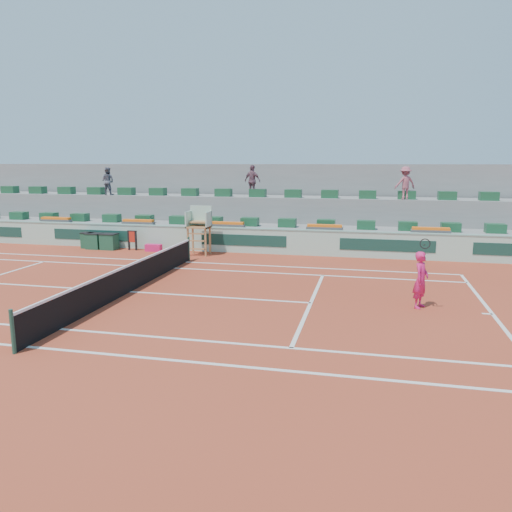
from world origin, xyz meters
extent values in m
plane|color=maroon|center=(0.00, 0.00, 0.00)|extent=(90.00, 90.00, 0.00)
cube|color=gray|center=(0.00, 10.70, 0.60)|extent=(36.00, 4.00, 1.20)
cube|color=gray|center=(0.00, 12.30, 1.30)|extent=(36.00, 2.40, 2.60)
cube|color=gray|center=(0.00, 13.90, 2.20)|extent=(36.00, 0.40, 4.40)
cube|color=#DB1C64|center=(-2.62, 7.79, 0.18)|extent=(0.82, 0.37, 0.37)
imported|color=#51525F|center=(-7.06, 11.46, 3.41)|extent=(0.84, 0.68, 1.62)
imported|color=#734C5A|center=(1.71, 11.62, 3.49)|extent=(1.12, 0.81, 1.77)
imported|color=#A5525F|center=(9.87, 11.46, 3.45)|extent=(1.26, 1.02, 1.70)
cube|color=silver|center=(11.88, 0.00, 0.01)|extent=(0.12, 10.97, 0.01)
cube|color=silver|center=(0.00, -5.49, 0.01)|extent=(23.77, 0.12, 0.01)
cube|color=silver|center=(0.00, 5.49, 0.01)|extent=(23.77, 0.12, 0.01)
cube|color=silver|center=(0.00, -4.12, 0.01)|extent=(23.77, 0.12, 0.01)
cube|color=silver|center=(0.00, 4.12, 0.01)|extent=(23.77, 0.12, 0.01)
cube|color=silver|center=(6.40, 0.00, 0.01)|extent=(0.12, 8.23, 0.01)
cube|color=silver|center=(0.00, 0.00, 0.01)|extent=(12.80, 0.12, 0.01)
cube|color=silver|center=(11.73, 0.00, 0.01)|extent=(0.30, 0.12, 0.01)
cube|color=black|center=(0.00, 0.00, 0.46)|extent=(0.03, 11.87, 0.92)
cube|color=white|center=(0.00, 0.00, 0.95)|extent=(0.06, 11.87, 0.07)
cylinder|color=#1E4735|center=(0.00, -5.94, 0.55)|extent=(0.10, 0.10, 1.10)
cylinder|color=#1E4735|center=(0.00, 5.94, 0.55)|extent=(0.10, 0.10, 1.10)
cube|color=#A4CFB7|center=(0.00, 8.50, 0.60)|extent=(36.00, 0.30, 1.20)
cube|color=gray|center=(0.00, 8.50, 1.23)|extent=(36.00, 0.34, 0.06)
cube|color=#163C31|center=(-6.50, 8.34, 0.65)|extent=(4.40, 0.02, 0.56)
cube|color=#163C31|center=(2.00, 8.34, 0.65)|extent=(4.40, 0.02, 0.56)
cube|color=#163C31|center=(9.00, 8.34, 0.65)|extent=(4.40, 0.02, 0.56)
cube|color=#A16D3D|center=(-0.45, 7.05, 0.68)|extent=(0.08, 0.08, 1.35)
cube|color=#A16D3D|center=(0.45, 7.05, 0.68)|extent=(0.08, 0.08, 1.35)
cube|color=#A16D3D|center=(-0.45, 7.75, 0.68)|extent=(0.08, 0.08, 1.35)
cube|color=#A16D3D|center=(0.45, 7.75, 0.68)|extent=(0.08, 0.08, 1.35)
cube|color=#A16D3D|center=(0.00, 7.40, 1.39)|extent=(1.10, 0.90, 0.08)
cube|color=#A4CFB7|center=(0.00, 7.78, 1.90)|extent=(1.10, 0.08, 1.00)
cube|color=#A4CFB7|center=(-0.52, 7.40, 1.75)|extent=(0.06, 0.90, 0.80)
cube|color=#A4CFB7|center=(0.52, 7.40, 1.75)|extent=(0.06, 0.90, 0.80)
cube|color=#A16D3D|center=(0.00, 7.50, 1.63)|extent=(0.80, 0.60, 0.08)
cube|color=#A16D3D|center=(0.00, 7.05, 0.35)|extent=(0.90, 0.08, 0.06)
cube|color=#A16D3D|center=(0.00, 7.05, 0.75)|extent=(0.90, 0.08, 0.06)
cube|color=#A16D3D|center=(0.00, 7.05, 1.10)|extent=(0.90, 0.08, 0.06)
cube|color=#194D2D|center=(-12.00, 9.80, 1.42)|extent=(0.90, 0.60, 0.44)
cube|color=#194D2D|center=(-10.00, 9.80, 1.42)|extent=(0.90, 0.60, 0.44)
cube|color=#194D2D|center=(-8.00, 9.80, 1.42)|extent=(0.90, 0.60, 0.44)
cube|color=#194D2D|center=(-6.00, 9.80, 1.42)|extent=(0.90, 0.60, 0.44)
cube|color=#194D2D|center=(-4.00, 9.80, 1.42)|extent=(0.90, 0.60, 0.44)
cube|color=#194D2D|center=(-2.00, 9.80, 1.42)|extent=(0.90, 0.60, 0.44)
cube|color=#194D2D|center=(0.00, 9.80, 1.42)|extent=(0.90, 0.60, 0.44)
cube|color=#194D2D|center=(2.00, 9.80, 1.42)|extent=(0.90, 0.60, 0.44)
cube|color=#194D2D|center=(4.00, 9.80, 1.42)|extent=(0.90, 0.60, 0.44)
cube|color=#194D2D|center=(6.00, 9.80, 1.42)|extent=(0.90, 0.60, 0.44)
cube|color=#194D2D|center=(8.00, 9.80, 1.42)|extent=(0.90, 0.60, 0.44)
cube|color=#194D2D|center=(10.00, 9.80, 1.42)|extent=(0.90, 0.60, 0.44)
cube|color=#194D2D|center=(12.00, 9.80, 1.42)|extent=(0.90, 0.60, 0.44)
cube|color=#194D2D|center=(14.00, 9.80, 1.42)|extent=(0.90, 0.60, 0.44)
cube|color=#194D2D|center=(-14.00, 11.70, 2.82)|extent=(0.90, 0.60, 0.44)
cube|color=#194D2D|center=(-12.00, 11.70, 2.82)|extent=(0.90, 0.60, 0.44)
cube|color=#194D2D|center=(-10.00, 11.70, 2.82)|extent=(0.90, 0.60, 0.44)
cube|color=#194D2D|center=(-8.00, 11.70, 2.82)|extent=(0.90, 0.60, 0.44)
cube|color=#194D2D|center=(-6.00, 11.70, 2.82)|extent=(0.90, 0.60, 0.44)
cube|color=#194D2D|center=(-4.00, 11.70, 2.82)|extent=(0.90, 0.60, 0.44)
cube|color=#194D2D|center=(-2.00, 11.70, 2.82)|extent=(0.90, 0.60, 0.44)
cube|color=#194D2D|center=(0.00, 11.70, 2.82)|extent=(0.90, 0.60, 0.44)
cube|color=#194D2D|center=(2.00, 11.70, 2.82)|extent=(0.90, 0.60, 0.44)
cube|color=#194D2D|center=(4.00, 11.70, 2.82)|extent=(0.90, 0.60, 0.44)
cube|color=#194D2D|center=(6.00, 11.70, 2.82)|extent=(0.90, 0.60, 0.44)
cube|color=#194D2D|center=(8.00, 11.70, 2.82)|extent=(0.90, 0.60, 0.44)
cube|color=#194D2D|center=(10.00, 11.70, 2.82)|extent=(0.90, 0.60, 0.44)
cube|color=#194D2D|center=(12.00, 11.70, 2.82)|extent=(0.90, 0.60, 0.44)
cube|color=#194D2D|center=(14.00, 11.70, 2.82)|extent=(0.90, 0.60, 0.44)
cube|color=#4F4F4F|center=(-9.00, 9.00, 1.28)|extent=(1.80, 0.36, 0.16)
cube|color=orange|center=(-9.00, 9.00, 1.42)|extent=(1.70, 0.32, 0.12)
cube|color=#4F4F4F|center=(-4.00, 9.00, 1.28)|extent=(1.80, 0.36, 0.16)
cube|color=orange|center=(-4.00, 9.00, 1.42)|extent=(1.70, 0.32, 0.12)
cube|color=#4F4F4F|center=(1.00, 9.00, 1.28)|extent=(1.80, 0.36, 0.16)
cube|color=orange|center=(1.00, 9.00, 1.42)|extent=(1.70, 0.32, 0.12)
cube|color=#4F4F4F|center=(6.00, 9.00, 1.28)|extent=(1.80, 0.36, 0.16)
cube|color=orange|center=(6.00, 9.00, 1.42)|extent=(1.70, 0.32, 0.12)
cube|color=#4F4F4F|center=(11.00, 9.00, 1.28)|extent=(1.80, 0.36, 0.16)
cube|color=orange|center=(11.00, 9.00, 1.42)|extent=(1.70, 0.32, 0.12)
cube|color=#184930|center=(-5.11, 7.80, 0.40)|extent=(0.79, 0.68, 0.80)
cube|color=black|center=(-5.11, 7.80, 0.82)|extent=(0.83, 0.72, 0.04)
cube|color=#184930|center=(-5.98, 7.79, 0.40)|extent=(0.74, 0.64, 0.80)
cube|color=black|center=(-5.98, 7.79, 0.82)|extent=(0.79, 0.68, 0.04)
cube|color=#184930|center=(-6.43, 7.96, 0.40)|extent=(0.62, 0.53, 0.80)
cube|color=black|center=(-6.43, 7.96, 0.82)|extent=(0.66, 0.57, 0.04)
cube|color=black|center=(-4.03, 7.88, 0.50)|extent=(0.09, 0.09, 1.00)
cube|color=black|center=(-3.63, 7.88, 0.50)|extent=(0.09, 0.09, 1.00)
cube|color=black|center=(-3.83, 7.88, 1.00)|extent=(0.52, 0.07, 0.06)
cube|color=red|center=(-3.83, 7.86, 0.70)|extent=(0.38, 0.03, 0.56)
imported|color=#DB1C64|center=(9.79, 0.27, 0.89)|extent=(0.65, 0.77, 1.79)
cylinder|color=black|center=(9.79, -0.03, 2.05)|extent=(0.03, 0.35, 0.09)
torus|color=black|center=(9.79, -0.25, 2.12)|extent=(0.31, 0.08, 0.31)
camera|label=1|loc=(8.15, -15.64, 4.50)|focal=35.00mm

